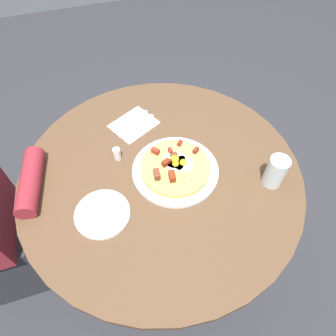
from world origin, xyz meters
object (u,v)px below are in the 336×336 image
Objects in this scene: pizza_plate at (175,170)px; fork at (137,126)px; dining_table at (162,196)px; salt_shaker at (117,154)px; bread_plate at (102,214)px; water_glass at (276,172)px; knife at (131,121)px; breakfast_pizza at (175,167)px.

pizza_plate reaches higher than fork.
salt_shaker reaches higher than dining_table.
dining_table is 0.31m from bread_plate.
pizza_plate is 6.22× the size of salt_shaker.
salt_shaker reaches higher than bread_plate.
dining_table is at bearing -110.96° from fork.
water_glass reaches higher than salt_shaker.
dining_table is 0.26m from salt_shaker.
knife is (-0.28, -0.04, 0.18)m from dining_table.
knife is 3.58× the size of salt_shaker.
breakfast_pizza is at bearing 75.71° from dining_table.
breakfast_pizza is (0.01, 0.05, 0.20)m from dining_table.
breakfast_pizza is 1.39× the size of fork.
salt_shaker is (-0.11, -0.14, 0.20)m from dining_table.
fork is 0.04m from knife.
pizza_plate is 1.25× the size of breakfast_pizza.
breakfast_pizza reaches higher than dining_table.
bread_plate reaches higher than knife.
bread_plate is (0.10, -0.28, -0.02)m from breakfast_pizza.
bread_plate is (0.09, -0.28, -0.00)m from pizza_plate.
fork reaches higher than dining_table.
pizza_plate is 1.74× the size of fork.
pizza_plate is at bearing 74.67° from dining_table.
knife is at bearing -137.47° from water_glass.
salt_shaker reaches higher than fork.
fork is at bearing 141.75° from salt_shaker.
bread_plate is 0.24m from salt_shaker.
breakfast_pizza reaches higher than salt_shaker.
bread_plate is at bearing -147.43° from fork.
bread_plate is 0.43m from knife.
breakfast_pizza is at bearing -99.27° from knife.
dining_table is 5.60× the size of bread_plate.
water_glass is (0.15, 0.31, 0.03)m from breakfast_pizza.
pizza_plate is at bearing -115.62° from water_glass.
bread_plate is (0.11, -0.23, 0.18)m from dining_table.
water_glass is (0.05, 0.59, 0.06)m from bread_plate.
fork is 0.57m from water_glass.
bread_plate is at bearing -143.39° from knife.
water_glass reaches higher than knife.
water_glass is at bearing 65.76° from dining_table.
pizza_plate is at bearing 15.66° from breakfast_pizza.
pizza_plate is 0.27m from fork.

